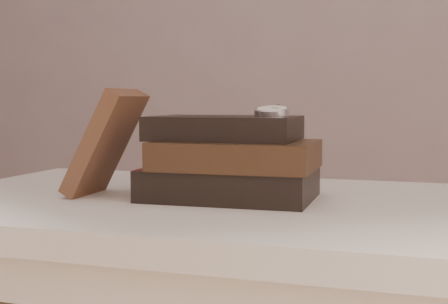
% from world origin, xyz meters
% --- Properties ---
extents(table, '(1.00, 0.60, 0.75)m').
position_xyz_m(table, '(0.00, 0.35, 0.66)').
color(table, beige).
rests_on(table, ground).
extents(book_stack, '(0.28, 0.19, 0.13)m').
position_xyz_m(book_stack, '(0.01, 0.35, 0.81)').
color(book_stack, black).
rests_on(book_stack, table).
extents(journal, '(0.11, 0.12, 0.18)m').
position_xyz_m(journal, '(-0.19, 0.32, 0.84)').
color(journal, '#3A2216').
rests_on(journal, table).
extents(pocket_watch, '(0.06, 0.16, 0.02)m').
position_xyz_m(pocket_watch, '(0.08, 0.34, 0.89)').
color(pocket_watch, silver).
rests_on(pocket_watch, book_stack).
extents(eyeglasses, '(0.11, 0.13, 0.05)m').
position_xyz_m(eyeglasses, '(-0.08, 0.44, 0.83)').
color(eyeglasses, silver).
rests_on(eyeglasses, book_stack).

